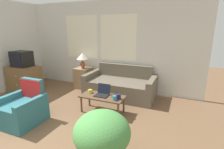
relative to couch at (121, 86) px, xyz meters
The scene contains 14 objects.
wall_back 1.41m from the couch, 148.84° to the left, with size 5.89×0.06×2.60m.
couch is the anchor object (origin of this frame).
armchair 2.45m from the couch, 121.49° to the right, with size 0.71×0.75×0.84m.
tv_dresser 2.85m from the couch, 164.07° to the right, with size 0.94×0.55×0.76m.
television 2.93m from the couch, 164.02° to the right, with size 0.53×0.40×0.44m.
side_table 1.31m from the couch, behind, with size 0.46×0.46×0.64m.
table_lamp 1.48m from the couch, behind, with size 0.35×0.35×0.47m.
coffee_table 1.10m from the couch, 91.16° to the right, with size 0.98×0.45×0.39m.
laptop 1.08m from the couch, 92.15° to the right, with size 0.30×0.28×0.23m.
cup_navy 1.27m from the couch, 75.73° to the right, with size 0.08×0.08×0.10m.
cup_yellow 1.20m from the couch, 71.76° to the right, with size 0.09×0.09×0.11m.
cup_white 1.11m from the couch, 109.20° to the right, with size 0.10×0.10×0.08m.
tv_remote 1.06m from the couch, 78.13° to the right, with size 0.06×0.15×0.02m.
potted_plant 2.63m from the couch, 75.08° to the right, with size 0.76×0.76×0.81m.
Camera 1 is at (2.39, -1.30, 1.85)m, focal length 28.00 mm.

